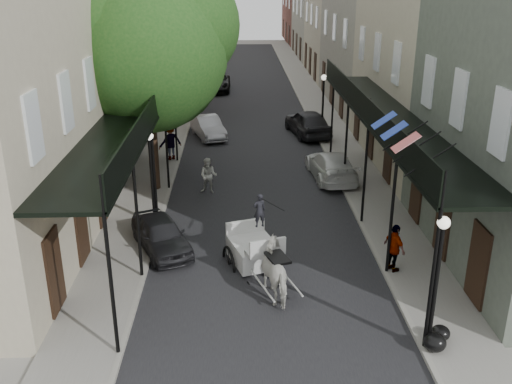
{
  "coord_description": "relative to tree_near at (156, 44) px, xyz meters",
  "views": [
    {
      "loc": [
        -0.84,
        -14.35,
        9.33
      ],
      "look_at": [
        -0.18,
        5.5,
        1.6
      ],
      "focal_mm": 40.0,
      "sensor_mm": 36.0,
      "label": 1
    }
  ],
  "objects": [
    {
      "name": "pedestrian_sidewalk_right",
      "position": [
        8.4,
        -8.14,
        -5.55
      ],
      "size": [
        0.77,
        1.04,
        1.63
      ],
      "primitive_type": "imported",
      "rotation": [
        0.0,
        0.0,
        2.01
      ],
      "color": "gray",
      "rests_on": "sidewalk_right"
    },
    {
      "name": "carriage",
      "position": [
        3.73,
        -6.91,
        -5.41
      ],
      "size": [
        2.2,
        2.75,
        2.77
      ],
      "rotation": [
        0.0,
        0.0,
        0.32
      ],
      "color": "black",
      "rests_on": "ground"
    },
    {
      "name": "car_left_near",
      "position": [
        0.6,
        -6.18,
        -5.87
      ],
      "size": [
        2.82,
        3.91,
        1.24
      ],
      "primitive_type": "imported",
      "rotation": [
        0.0,
        0.0,
        0.42
      ],
      "color": "black",
      "rests_on": "ground"
    },
    {
      "name": "horse",
      "position": [
        4.55,
        -9.36,
        -5.66
      ],
      "size": [
        1.47,
        2.14,
        1.66
      ],
      "primitive_type": "imported",
      "rotation": [
        0.0,
        0.0,
        3.46
      ],
      "color": "silver",
      "rests_on": "ground"
    },
    {
      "name": "sidewalk_right",
      "position": [
        9.2,
        9.82,
        -6.43
      ],
      "size": [
        2.2,
        90.0,
        0.12
      ],
      "primitive_type": "cube",
      "color": "gray",
      "rests_on": "ground"
    },
    {
      "name": "pedestrian_sidewalk_left",
      "position": [
        -0.15,
        4.03,
        -5.39
      ],
      "size": [
        1.46,
        1.3,
        1.96
      ],
      "primitive_type": "imported",
      "rotation": [
        0.0,
        0.0,
        3.72
      ],
      "color": "gray",
      "rests_on": "sidewalk_left"
    },
    {
      "name": "car_left_mid",
      "position": [
        1.6,
        8.56,
        -5.85
      ],
      "size": [
        2.44,
        4.07,
        1.27
      ],
      "primitive_type": "imported",
      "rotation": [
        0.0,
        0.0,
        0.31
      ],
      "color": "#9F9FA4",
      "rests_on": "ground"
    },
    {
      "name": "ground",
      "position": [
        4.2,
        -10.18,
        -6.49
      ],
      "size": [
        140.0,
        140.0,
        0.0
      ],
      "primitive_type": "plane",
      "color": "gray",
      "rests_on": "ground"
    },
    {
      "name": "gallery_right",
      "position": [
        8.99,
        -3.2,
        -2.44
      ],
      "size": [
        2.2,
        18.05,
        4.88
      ],
      "color": "black",
      "rests_on": "sidewalk_right"
    },
    {
      "name": "sidewalk_left",
      "position": [
        -0.8,
        9.82,
        -6.43
      ],
      "size": [
        2.2,
        90.0,
        0.12
      ],
      "primitive_type": "cube",
      "color": "gray",
      "rests_on": "ground"
    },
    {
      "name": "lamppost_right_near",
      "position": [
        8.3,
        -12.18,
        -4.44
      ],
      "size": [
        0.32,
        0.32,
        3.71
      ],
      "color": "black",
      "rests_on": "sidewalk_right"
    },
    {
      "name": "gallery_left",
      "position": [
        -0.59,
        -3.2,
        -2.44
      ],
      "size": [
        2.2,
        18.05,
        4.88
      ],
      "color": "black",
      "rests_on": "sidewalk_left"
    },
    {
      "name": "car_right_near",
      "position": [
        7.8,
        1.1,
        -5.83
      ],
      "size": [
        2.2,
        4.65,
        1.31
      ],
      "primitive_type": "imported",
      "rotation": [
        0.0,
        0.0,
        3.22
      ],
      "color": "silver",
      "rests_on": "ground"
    },
    {
      "name": "road",
      "position": [
        4.2,
        9.82,
        -6.48
      ],
      "size": [
        8.0,
        90.0,
        0.01
      ],
      "primitive_type": "cube",
      "color": "black",
      "rests_on": "ground"
    },
    {
      "name": "building_row_right",
      "position": [
        12.8,
        19.82,
        -1.24
      ],
      "size": [
        5.0,
        80.0,
        10.5
      ],
      "primitive_type": "cube",
      "color": "gray",
      "rests_on": "ground"
    },
    {
      "name": "lamppost_left",
      "position": [
        0.1,
        -4.18,
        -4.44
      ],
      "size": [
        0.32,
        0.32,
        3.71
      ],
      "color": "black",
      "rests_on": "sidewalk_left"
    },
    {
      "name": "building_row_left",
      "position": [
        -4.4,
        19.82,
        -1.24
      ],
      "size": [
        5.0,
        80.0,
        10.5
      ],
      "primitive_type": "cube",
      "color": "#AEA58B",
      "rests_on": "ground"
    },
    {
      "name": "tree_far",
      "position": [
        -0.05,
        14.0,
        -0.65
      ],
      "size": [
        6.45,
        6.0,
        8.61
      ],
      "color": "#382619",
      "rests_on": "sidewalk_left"
    },
    {
      "name": "trash_bags",
      "position": [
        8.51,
        -12.2,
        -6.14
      ],
      "size": [
        0.85,
        1.0,
        0.5
      ],
      "color": "black",
      "rests_on": "sidewalk_right"
    },
    {
      "name": "tree_near",
      "position": [
        0.0,
        0.0,
        0.0
      ],
      "size": [
        7.31,
        6.8,
        9.63
      ],
      "color": "#382619",
      "rests_on": "sidewalk_left"
    },
    {
      "name": "pedestrian_walking",
      "position": [
        2.04,
        -0.56,
        -5.68
      ],
      "size": [
        0.9,
        0.77,
        1.61
      ],
      "primitive_type": "imported",
      "rotation": [
        0.0,
        0.0,
        -0.23
      ],
      "color": "#B6B7AD",
      "rests_on": "ground"
    },
    {
      "name": "car_right_far",
      "position": [
        7.59,
        8.82,
        -5.7
      ],
      "size": [
        2.73,
        4.93,
        1.59
      ],
      "primitive_type": "imported",
      "rotation": [
        0.0,
        0.0,
        3.33
      ],
      "color": "black",
      "rests_on": "ground"
    },
    {
      "name": "car_left_far",
      "position": [
        1.6,
        22.73,
        -5.79
      ],
      "size": [
        2.32,
        5.01,
        1.39
      ],
      "primitive_type": "imported",
      "rotation": [
        0.0,
        0.0,
        -0.0
      ],
      "color": "black",
      "rests_on": "ground"
    },
    {
      "name": "lamppost_right_far",
      "position": [
        8.3,
        7.82,
        -4.44
      ],
      "size": [
        0.32,
        0.32,
        3.71
      ],
      "color": "black",
      "rests_on": "sidewalk_right"
    }
  ]
}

